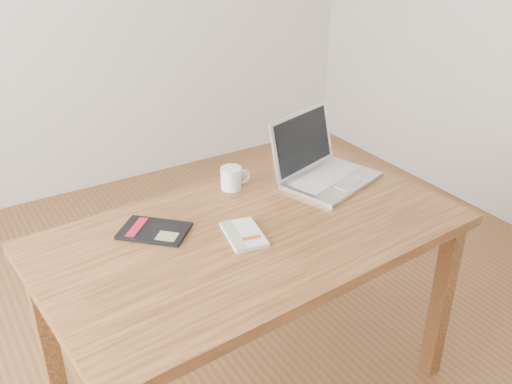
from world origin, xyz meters
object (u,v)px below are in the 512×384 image
laptop (321,166)px  white_guidebook (244,235)px  coffee_mug (232,178)px  black_guidebook (154,231)px  desk (253,251)px

laptop → white_guidebook: bearing=-173.0°
laptop → coffee_mug: (-0.34, 0.11, -0.01)m
coffee_mug → black_guidebook: bearing=-144.3°
laptop → desk: bearing=-173.5°
desk → laptop: laptop is taller
desk → black_guidebook: 0.35m
white_guidebook → coffee_mug: (0.14, 0.33, 0.04)m
white_guidebook → laptop: laptop is taller
desk → laptop: size_ratio=3.42×
desk → black_guidebook: (-0.29, 0.16, 0.10)m
desk → coffee_mug: coffee_mug is taller
white_guidebook → desk: bearing=39.4°
desk → coffee_mug: bearing=69.0°
desk → white_guidebook: 0.11m
white_guidebook → black_guidebook: size_ratio=0.78×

